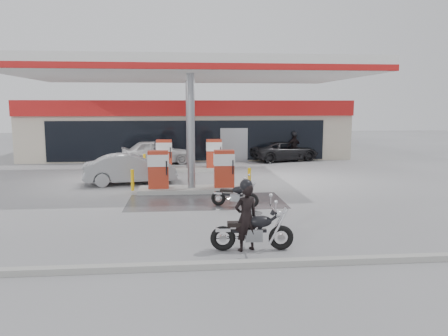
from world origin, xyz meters
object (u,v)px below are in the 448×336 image
object	(u,v)px
pump_island_near	(192,175)
biker_walking	(294,147)
parked_motorcycle	(235,196)
parked_car_right	(284,151)
main_motorcycle	(254,232)
biker_main	(246,217)
sedan_white	(157,152)
attendant	(158,155)
hatchback_silver	(130,169)
pump_island_far	(189,158)
parked_car_left	(123,150)

from	to	relation	value
pump_island_near	biker_walking	world-z (taller)	biker_walking
parked_motorcycle	parked_car_right	xyz separation A→B (m)	(4.87, 12.99, 0.23)
main_motorcycle	pump_island_near	bearing A→B (deg)	103.06
biker_main	sedan_white	size ratio (longest dim) A/B	0.39
biker_main	attendant	size ratio (longest dim) A/B	1.04
biker_walking	hatchback_silver	bearing A→B (deg)	-164.12
pump_island_far	attendant	distance (m)	2.06
parked_car_right	parked_car_left	bearing A→B (deg)	62.61
parked_car_left	attendant	bearing A→B (deg)	-148.58
parked_motorcycle	biker_walking	size ratio (longest dim) A/B	0.93
pump_island_far	main_motorcycle	world-z (taller)	pump_island_far
parked_car_right	pump_island_near	bearing A→B (deg)	130.35
main_motorcycle	attendant	size ratio (longest dim) A/B	1.29
pump_island_far	parked_car_right	world-z (taller)	pump_island_far
pump_island_near	biker_walking	xyz separation A→B (m)	(7.01, 9.80, 0.21)
hatchback_silver	parked_car_left	size ratio (longest dim) A/B	0.97
parked_car_left	hatchback_silver	bearing A→B (deg)	-167.34
parked_car_left	pump_island_near	bearing A→B (deg)	-156.44
pump_island_far	attendant	world-z (taller)	pump_island_far
pump_island_near	parked_car_left	bearing A→B (deg)	110.56
parked_car_right	biker_walking	xyz separation A→B (m)	(0.60, -0.20, 0.28)
pump_island_far	hatchback_silver	bearing A→B (deg)	-126.70
pump_island_near	attendant	distance (m)	7.23
parked_car_right	parked_motorcycle	bearing A→B (deg)	142.44
pump_island_far	biker_main	bearing A→B (deg)	-85.00
sedan_white	parked_car_right	bearing A→B (deg)	-92.11
pump_island_near	pump_island_far	xyz separation A→B (m)	(0.00, 6.00, 0.00)
pump_island_near	parked_motorcycle	distance (m)	3.37
pump_island_far	hatchback_silver	distance (m)	4.74
parked_motorcycle	sedan_white	world-z (taller)	sedan_white
sedan_white	attendant	xyz separation A→B (m)	(0.17, -2.20, 0.07)
parked_car_left	biker_walking	size ratio (longest dim) A/B	2.38
pump_island_near	parked_motorcycle	world-z (taller)	pump_island_near
biker_main	hatchback_silver	world-z (taller)	biker_main
biker_main	parked_motorcycle	distance (m)	4.88
pump_island_near	hatchback_silver	size ratio (longest dim) A/B	1.20
pump_island_near	sedan_white	xyz separation A→B (m)	(-1.96, 9.20, 0.06)
attendant	parked_car_left	size ratio (longest dim) A/B	0.38
sedan_white	biker_main	bearing A→B (deg)	-177.03
biker_main	parked_car_right	size ratio (longest dim) A/B	0.38
pump_island_near	parked_car_right	bearing A→B (deg)	57.35
sedan_white	parked_car_left	xyz separation A→B (m)	(-2.54, 2.80, -0.13)
attendant	biker_walking	size ratio (longest dim) A/B	0.90
pump_island_near	biker_main	xyz separation A→B (m)	(1.21, -7.83, 0.16)
parked_motorcycle	parked_car_right	size ratio (longest dim) A/B	0.37
main_motorcycle	attendant	world-z (taller)	attendant
parked_motorcycle	sedan_white	bearing A→B (deg)	128.86
hatchback_silver	parked_car_left	xyz separation A→B (m)	(-1.67, 9.80, -0.07)
pump_island_far	biker_walking	xyz separation A→B (m)	(7.01, 3.80, 0.21)
pump_island_near	hatchback_silver	xyz separation A→B (m)	(-2.83, 2.20, -0.00)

